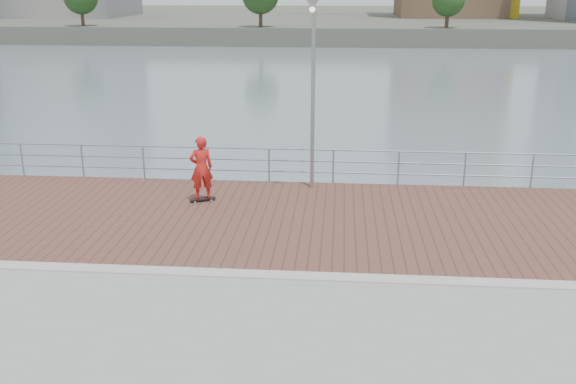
{
  "coord_description": "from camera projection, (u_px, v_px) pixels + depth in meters",
  "views": [
    {
      "loc": [
        1.22,
        -12.66,
        6.08
      ],
      "look_at": [
        0.0,
        2.0,
        1.3
      ],
      "focal_mm": 40.0,
      "sensor_mm": 36.0,
      "label": 1
    }
  ],
  "objects": [
    {
      "name": "brick_lane",
      "position": [
        293.0,
        219.0,
        17.38
      ],
      "size": [
        40.0,
        6.8,
        0.02
      ],
      "primitive_type": "cube",
      "color": "brown",
      "rests_on": "seawall"
    },
    {
      "name": "street_lamp",
      "position": [
        313.0,
        49.0,
        18.35
      ],
      "size": [
        0.44,
        1.29,
        6.06
      ],
      "color": "gray",
      "rests_on": "brick_lane"
    },
    {
      "name": "guardrail",
      "position": [
        301.0,
        162.0,
        20.39
      ],
      "size": [
        39.06,
        0.06,
        1.13
      ],
      "color": "#8C9EA8",
      "rests_on": "brick_lane"
    },
    {
      "name": "water",
      "position": [
        281.0,
        357.0,
        14.59
      ],
      "size": [
        400.0,
        400.0,
        0.0
      ],
      "primitive_type": "plane",
      "color": "slate",
      "rests_on": "ground"
    },
    {
      "name": "skateboard",
      "position": [
        203.0,
        199.0,
        18.77
      ],
      "size": [
        0.77,
        0.49,
        0.09
      ],
      "rotation": [
        0.0,
        0.0,
        0.43
      ],
      "color": "black",
      "rests_on": "brick_lane"
    },
    {
      "name": "skateboarder",
      "position": [
        201.0,
        168.0,
        18.48
      ],
      "size": [
        0.8,
        0.68,
        1.86
      ],
      "primitive_type": "imported",
      "rotation": [
        0.0,
        0.0,
        3.57
      ],
      "color": "red",
      "rests_on": "skateboard"
    },
    {
      "name": "curb",
      "position": [
        280.0,
        276.0,
        13.96
      ],
      "size": [
        40.0,
        0.4,
        0.06
      ],
      "primitive_type": "cube",
      "color": "#B7B5AD",
      "rests_on": "seawall"
    },
    {
      "name": "far_shore",
      "position": [
        337.0,
        19.0,
        130.32
      ],
      "size": [
        320.0,
        95.0,
        2.5
      ],
      "primitive_type": "cube",
      "color": "#4C5142",
      "rests_on": "ground"
    }
  ]
}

